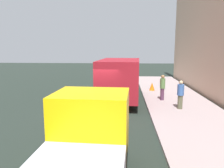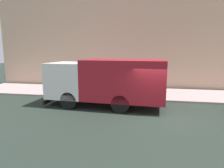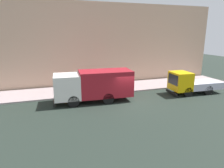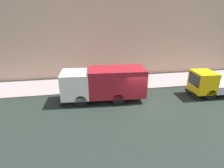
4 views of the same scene
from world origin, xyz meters
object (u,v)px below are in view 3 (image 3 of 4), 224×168
Objects in this scene: large_utility_truck at (94,84)px; small_flatbed_truck at (191,83)px; traffic_cone_orange at (60,92)px; pedestrian_standing at (109,81)px; pedestrian_walking at (92,83)px.

small_flatbed_truck is (-0.74, -10.29, -0.51)m from large_utility_truck.
traffic_cone_orange is (2.54, 2.96, -1.18)m from large_utility_truck.
pedestrian_standing is (3.50, -2.57, -0.63)m from large_utility_truck.
large_utility_truck reaches higher than pedestrian_standing.
pedestrian_walking is 3.45m from traffic_cone_orange.
traffic_cone_orange is (-0.28, 3.39, -0.59)m from pedestrian_walking.
traffic_cone_orange is (3.28, 13.25, -0.66)m from small_flatbed_truck.
traffic_cone_orange is at bearing 78.95° from small_flatbed_truck.
small_flatbed_truck reaches higher than pedestrian_walking.
large_utility_truck is at bearing -130.56° from traffic_cone_orange.
large_utility_truck reaches higher than traffic_cone_orange.
pedestrian_walking is 1.03× the size of pedestrian_standing.
large_utility_truck reaches higher than pedestrian_walking.
large_utility_truck is 1.28× the size of small_flatbed_truck.
large_utility_truck is 4.43× the size of pedestrian_standing.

